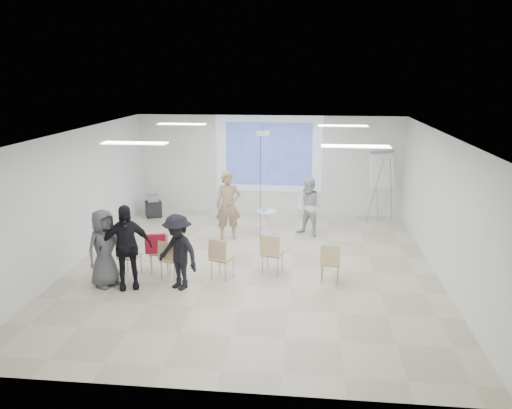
# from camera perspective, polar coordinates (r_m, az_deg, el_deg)

# --- Properties ---
(floor) EXTENTS (8.00, 9.00, 0.10)m
(floor) POSITION_cam_1_polar(r_m,az_deg,el_deg) (11.26, -0.43, -7.45)
(floor) COLOR beige
(floor) RESTS_ON ground
(ceiling) EXTENTS (8.00, 9.00, 0.10)m
(ceiling) POSITION_cam_1_polar(r_m,az_deg,el_deg) (10.48, -0.46, 8.42)
(ceiling) COLOR white
(ceiling) RESTS_ON wall_back
(wall_back) EXTENTS (8.00, 0.10, 3.00)m
(wall_back) POSITION_cam_1_polar(r_m,az_deg,el_deg) (15.19, 1.49, 4.52)
(wall_back) COLOR silver
(wall_back) RESTS_ON floor
(wall_left) EXTENTS (0.10, 9.00, 3.00)m
(wall_left) POSITION_cam_1_polar(r_m,az_deg,el_deg) (11.91, -20.19, 0.70)
(wall_left) COLOR silver
(wall_left) RESTS_ON floor
(wall_right) EXTENTS (0.10, 9.00, 3.00)m
(wall_right) POSITION_cam_1_polar(r_m,az_deg,el_deg) (11.08, 20.85, -0.37)
(wall_right) COLOR silver
(wall_right) RESTS_ON floor
(projection_halo) EXTENTS (3.20, 0.01, 2.30)m
(projection_halo) POSITION_cam_1_polar(r_m,az_deg,el_deg) (15.07, 1.48, 5.79)
(projection_halo) COLOR silver
(projection_halo) RESTS_ON wall_back
(projection_image) EXTENTS (2.60, 0.01, 1.90)m
(projection_image) POSITION_cam_1_polar(r_m,az_deg,el_deg) (15.06, 1.47, 5.78)
(projection_image) COLOR #344DB3
(projection_image) RESTS_ON wall_back
(pedestal_table) EXTENTS (0.65, 0.65, 0.66)m
(pedestal_table) POSITION_cam_1_polar(r_m,az_deg,el_deg) (13.41, 1.23, -1.87)
(pedestal_table) COLOR silver
(pedestal_table) RESTS_ON floor
(player_left) EXTENTS (0.84, 0.66, 2.02)m
(player_left) POSITION_cam_1_polar(r_m,az_deg,el_deg) (12.87, -3.19, 0.38)
(player_left) COLOR tan
(player_left) RESTS_ON floor
(player_right) EXTENTS (1.07, 1.01, 1.75)m
(player_right) POSITION_cam_1_polar(r_m,az_deg,el_deg) (13.22, 6.15, 0.08)
(player_right) COLOR silver
(player_right) RESTS_ON floor
(controller_left) EXTENTS (0.07, 0.13, 0.04)m
(controller_left) POSITION_cam_1_polar(r_m,az_deg,el_deg) (13.01, -2.25, 2.00)
(controller_left) COLOR silver
(controller_left) RESTS_ON player_left
(controller_right) EXTENTS (0.09, 0.11, 0.04)m
(controller_right) POSITION_cam_1_polar(r_m,az_deg,el_deg) (13.38, 5.41, 1.64)
(controller_right) COLOR silver
(controller_right) RESTS_ON player_right
(chair_far_left) EXTENTS (0.47, 0.50, 0.87)m
(chair_far_left) POSITION_cam_1_polar(r_m,az_deg,el_deg) (10.93, -14.45, -5.48)
(chair_far_left) COLOR tan
(chair_far_left) RESTS_ON floor
(chair_left_mid) EXTENTS (0.54, 0.56, 0.92)m
(chair_left_mid) POSITION_cam_1_polar(r_m,az_deg,el_deg) (10.96, -11.06, -5.06)
(chair_left_mid) COLOR tan
(chair_left_mid) RESTS_ON floor
(chair_left_inner) EXTENTS (0.51, 0.53, 0.86)m
(chair_left_inner) POSITION_cam_1_polar(r_m,az_deg,el_deg) (10.61, -9.84, -5.87)
(chair_left_inner) COLOR tan
(chair_left_inner) RESTS_ON floor
(chair_center) EXTENTS (0.55, 0.57, 0.89)m
(chair_center) POSITION_cam_1_polar(r_m,az_deg,el_deg) (10.47, -4.09, -5.85)
(chair_center) COLOR tan
(chair_center) RESTS_ON floor
(chair_right_inner) EXTENTS (0.52, 0.54, 0.90)m
(chair_right_inner) POSITION_cam_1_polar(r_m,az_deg,el_deg) (10.69, 1.78, -5.35)
(chair_right_inner) COLOR tan
(chair_right_inner) RESTS_ON floor
(chair_right_far) EXTENTS (0.44, 0.46, 0.85)m
(chair_right_far) POSITION_cam_1_polar(r_m,az_deg,el_deg) (10.38, 8.49, -6.33)
(chair_right_far) COLOR #CFB778
(chair_right_far) RESTS_ON floor
(red_jacket) EXTENTS (0.44, 0.21, 0.41)m
(red_jacket) POSITION_cam_1_polar(r_m,az_deg,el_deg) (10.78, -11.43, -4.42)
(red_jacket) COLOR maroon
(red_jacket) RESTS_ON chair_left_mid
(laptop) EXTENTS (0.37, 0.31, 0.02)m
(laptop) POSITION_cam_1_polar(r_m,az_deg,el_deg) (10.71, -9.58, -5.95)
(laptop) COLOR black
(laptop) RESTS_ON chair_left_inner
(audience_left) EXTENTS (1.32, 1.05, 1.99)m
(audience_left) POSITION_cam_1_polar(r_m,az_deg,el_deg) (10.24, -14.70, -4.04)
(audience_left) COLOR black
(audience_left) RESTS_ON floor
(audience_mid) EXTENTS (1.29, 1.13, 1.76)m
(audience_mid) POSITION_cam_1_polar(r_m,az_deg,el_deg) (10.02, -8.93, -4.83)
(audience_mid) COLOR black
(audience_mid) RESTS_ON floor
(audience_outer) EXTENTS (0.97, 1.05, 1.80)m
(audience_outer) POSITION_cam_1_polar(r_m,az_deg,el_deg) (10.48, -16.98, -4.30)
(audience_outer) COLOR #555459
(audience_outer) RESTS_ON floor
(flipchart_easel) EXTENTS (0.83, 0.67, 2.08)m
(flipchart_easel) POSITION_cam_1_polar(r_m,az_deg,el_deg) (14.65, 14.17, 3.82)
(flipchart_easel) COLOR gray
(flipchart_easel) RESTS_ON floor
(av_cart) EXTENTS (0.57, 0.52, 0.69)m
(av_cart) POSITION_cam_1_polar(r_m,az_deg,el_deg) (15.30, -11.64, -0.25)
(av_cart) COLOR black
(av_cart) RESTS_ON floor
(ceiling_projector) EXTENTS (0.30, 0.25, 3.00)m
(ceiling_projector) POSITION_cam_1_polar(r_m,az_deg,el_deg) (11.99, 0.82, 7.50)
(ceiling_projector) COLOR white
(ceiling_projector) RESTS_ON ceiling
(fluor_panel_nw) EXTENTS (1.20, 0.30, 0.02)m
(fluor_panel_nw) POSITION_cam_1_polar(r_m,az_deg,el_deg) (12.81, -8.47, 9.08)
(fluor_panel_nw) COLOR white
(fluor_panel_nw) RESTS_ON ceiling
(fluor_panel_ne) EXTENTS (1.20, 0.30, 0.02)m
(fluor_panel_ne) POSITION_cam_1_polar(r_m,az_deg,el_deg) (12.44, 9.90, 8.85)
(fluor_panel_ne) COLOR white
(fluor_panel_ne) RESTS_ON ceiling
(fluor_panel_sw) EXTENTS (1.20, 0.30, 0.02)m
(fluor_panel_sw) POSITION_cam_1_polar(r_m,az_deg,el_deg) (9.49, -13.69, 6.84)
(fluor_panel_sw) COLOR white
(fluor_panel_sw) RESTS_ON ceiling
(fluor_panel_se) EXTENTS (1.20, 0.30, 0.02)m
(fluor_panel_se) POSITION_cam_1_polar(r_m,az_deg,el_deg) (8.98, 11.30, 6.54)
(fluor_panel_se) COLOR white
(fluor_panel_se) RESTS_ON ceiling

